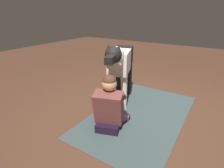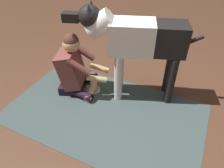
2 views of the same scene
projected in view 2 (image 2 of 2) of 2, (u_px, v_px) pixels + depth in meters
The scene contains 5 objects.
ground_plane at pixel (130, 106), 2.73m from camera, with size 14.01×14.01×0.00m, color #513223.
area_rug at pixel (105, 112), 2.63m from camera, with size 2.37×1.40×0.01m, color #3A4A49.
person_sitting_on_floor at pixel (75, 69), 2.78m from camera, with size 0.73×0.60×0.84m.
large_dog at pixel (136, 41), 2.44m from camera, with size 1.52×0.66×1.21m.
hot_dog_on_plate at pixel (93, 89), 2.96m from camera, with size 0.21×0.21×0.06m.
Camera 2 is at (-0.63, 1.88, 1.91)m, focal length 33.92 mm.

